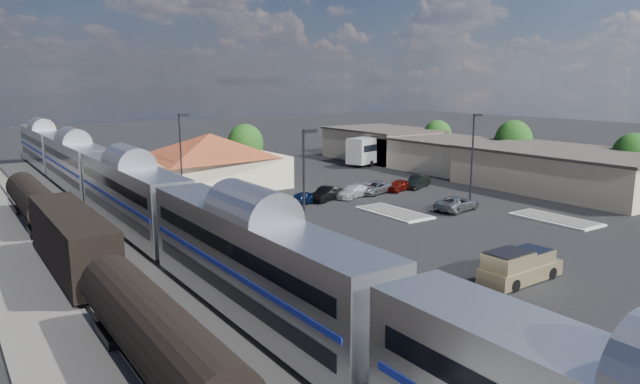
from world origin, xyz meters
TOP-DOWN VIEW (x-y plane):
  - ground at (0.00, 0.00)m, footprint 280.00×280.00m
  - railbed at (-21.00, 8.00)m, footprint 16.00×100.00m
  - platform at (-12.00, 6.00)m, footprint 5.50×92.00m
  - passenger_train at (-18.00, 8.77)m, footprint 3.00×104.00m
  - freight_cars at (-24.00, 0.94)m, footprint 2.80×46.00m
  - station_depot at (-4.56, 24.00)m, footprint 18.35×12.24m
  - buildings_east at (28.00, 14.28)m, footprint 14.40×51.40m
  - traffic_island_south at (4.00, 2.00)m, footprint 3.30×7.50m
  - traffic_island_north at (14.00, -8.00)m, footprint 3.30×7.50m
  - lamp_plat_s at (-10.90, -6.00)m, footprint 1.08×0.25m
  - lamp_plat_n at (-10.90, 16.00)m, footprint 1.08×0.25m
  - lamp_lot at (12.10, 0.00)m, footprint 1.08×0.25m
  - tree_east_a at (34.00, -4.00)m, footprint 4.56×4.56m
  - tree_east_b at (34.00, 12.00)m, footprint 4.94×4.94m
  - tree_east_c at (34.00, 26.00)m, footprint 4.41×4.41m
  - tree_depot at (3.00, 30.00)m, footprint 4.71×4.71m
  - pickup_truck at (-1.78, -16.06)m, footprint 5.81×2.29m
  - suv at (9.66, -0.53)m, footprint 5.40×3.16m
  - coach_bus at (24.00, 28.21)m, footprint 12.96×6.44m
  - person_a at (-12.78, -11.66)m, footprint 0.42×0.62m
  - person_b at (-11.67, -2.61)m, footprint 0.76×0.94m
  - parked_car_a at (-1.14, 9.95)m, footprint 4.02×2.62m
  - parked_car_b at (2.06, 10.25)m, footprint 4.56×3.04m
  - parked_car_c at (5.26, 9.95)m, footprint 4.93×3.22m
  - parked_car_d at (8.46, 10.25)m, footprint 5.09×3.42m
  - parked_car_e at (11.66, 9.95)m, footprint 4.08×2.63m
  - parked_car_f at (14.86, 10.25)m, footprint 4.62×3.16m

SIDE VIEW (x-z plane):
  - ground at x=0.00m, z-range 0.00..0.00m
  - railbed at x=-21.00m, z-range 0.00..0.12m
  - platform at x=-12.00m, z-range 0.00..0.18m
  - traffic_island_south at x=4.00m, z-range 0.00..0.21m
  - traffic_island_north at x=14.00m, z-range 0.00..0.21m
  - parked_car_a at x=-1.14m, z-range 0.00..1.27m
  - parked_car_e at x=11.66m, z-range 0.00..1.29m
  - parked_car_d at x=8.46m, z-range 0.00..1.30m
  - parked_car_c at x=5.26m, z-range 0.00..1.33m
  - suv at x=9.66m, z-range 0.00..1.41m
  - parked_car_b at x=2.06m, z-range 0.00..1.42m
  - parked_car_f at x=14.86m, z-range 0.00..1.44m
  - pickup_truck at x=-1.78m, z-range -0.05..1.94m
  - person_a at x=-12.78m, z-range 0.18..1.84m
  - person_b at x=-11.67m, z-range 0.18..2.02m
  - freight_cars at x=-24.00m, z-range -0.07..3.93m
  - buildings_east at x=28.00m, z-range -0.13..4.67m
  - coach_bus at x=24.00m, z-range 0.31..4.39m
  - passenger_train at x=-18.00m, z-range 0.09..5.64m
  - station_depot at x=-4.56m, z-range 0.03..6.23m
  - tree_east_c at x=34.00m, z-range 0.66..6.87m
  - tree_east_a at x=34.00m, z-range 0.68..7.10m
  - tree_depot at x=3.00m, z-range 0.71..7.34m
  - tree_east_b at x=34.00m, z-range 0.74..7.70m
  - lamp_plat_s at x=-10.90m, z-range 0.84..9.84m
  - lamp_plat_n at x=-10.90m, z-range 0.84..9.84m
  - lamp_lot at x=12.10m, z-range 0.84..9.84m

